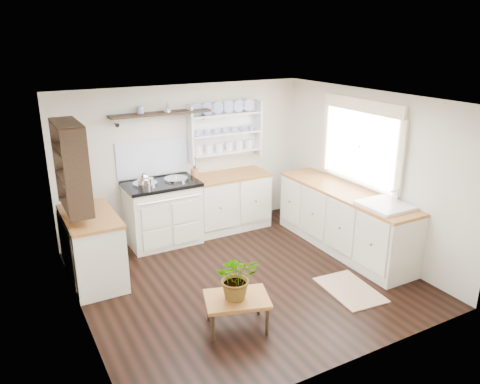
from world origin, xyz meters
The scene contains 19 objects.
floor centered at (0.00, 0.00, 0.00)m, with size 4.00×3.80×0.01m, color black.
wall_back centered at (0.00, 1.90, 1.15)m, with size 4.00×0.02×2.30m, color beige.
wall_right centered at (2.00, 0.00, 1.15)m, with size 0.02×3.80×2.30m, color beige.
wall_left centered at (-2.00, 0.00, 1.15)m, with size 0.02×3.80×2.30m, color beige.
ceiling centered at (0.00, 0.00, 2.30)m, with size 4.00×3.80×0.01m, color white.
window centered at (1.95, 0.15, 1.56)m, with size 0.08×1.55×1.22m.
aga_cooker centered at (-0.53, 1.57, 0.49)m, with size 1.07×0.74×0.98m.
back_cabinets centered at (0.60, 1.60, 0.46)m, with size 1.27×0.63×0.90m.
right_cabinets centered at (1.70, 0.10, 0.46)m, with size 0.62×2.43×0.90m.
belfast_sink centered at (1.70, -0.65, 0.80)m, with size 0.55×0.60×0.45m.
left_cabinets centered at (-1.70, 0.90, 0.46)m, with size 0.62×1.13×0.90m.
plate_rack centered at (0.65, 1.86, 1.56)m, with size 1.20×0.22×0.90m.
high_shelf centered at (-0.40, 1.78, 1.91)m, with size 1.50×0.29×0.16m.
left_shelving centered at (-1.84, 0.90, 1.55)m, with size 0.28×0.80×1.05m, color black.
kettle centered at (-0.81, 1.45, 1.04)m, with size 0.19×0.19×0.23m, color silver, non-canonical shape.
utensil_crock centered at (0.05, 1.68, 0.98)m, with size 0.12×0.12×0.14m, color #985D37.
center_table centered at (-0.59, -0.88, 0.32)m, with size 0.79×0.66×0.37m.
potted_plant centered at (-0.59, -0.88, 0.62)m, with size 0.45×0.39×0.50m, color #3F7233.
floor_rug centered at (1.00, -0.89, 0.01)m, with size 0.55×0.85×0.02m, color #A0895D.
Camera 1 is at (-2.64, -4.69, 3.02)m, focal length 35.00 mm.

